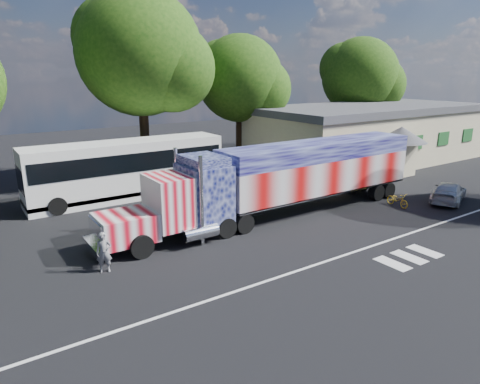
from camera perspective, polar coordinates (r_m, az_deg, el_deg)
ground at (r=21.28m, az=4.57°, el=-6.74°), size 100.00×100.00×0.00m
lane_markings at (r=19.93m, az=15.36°, el=-8.88°), size 30.00×2.67×0.01m
semi_truck at (r=24.82m, az=6.21°, el=1.97°), size 20.61×3.26×4.39m
coach_bus at (r=29.36m, az=-14.74°, el=3.06°), size 12.95×3.01×3.77m
hall_building at (r=41.93m, az=16.88°, el=7.48°), size 22.40×12.80×5.20m
parked_car at (r=30.76m, az=26.04°, el=-0.01°), size 4.69×3.31×1.26m
woman at (r=18.82m, az=-17.69°, el=-7.69°), size 0.74×0.61×1.74m
bicycle at (r=28.44m, az=20.26°, el=-0.96°), size 0.76×1.71×0.87m
tree_n_mid at (r=33.50m, az=-12.91°, el=17.53°), size 9.60×9.14×14.04m
tree_far_ne at (r=49.27m, az=15.87°, el=14.58°), size 8.53×8.12×11.78m
tree_ne_a at (r=38.53m, az=0.17°, el=14.80°), size 7.87×7.50×11.33m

